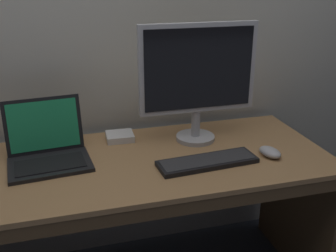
% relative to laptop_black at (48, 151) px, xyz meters
% --- Properties ---
extents(desk, '(1.62, 0.69, 0.72)m').
position_rel_laptop_black_xyz_m(desk, '(0.38, -0.09, -0.25)').
color(desk, '#A87A4C').
rests_on(desk, ground).
extents(laptop_black, '(0.35, 0.31, 0.25)m').
position_rel_laptop_black_xyz_m(laptop_black, '(0.00, 0.00, 0.00)').
color(laptop_black, black).
rests_on(laptop_black, desk).
extents(external_monitor, '(0.54, 0.18, 0.55)m').
position_rel_laptop_black_xyz_m(external_monitor, '(0.67, 0.04, 0.26)').
color(external_monitor, '#B7B7BC').
rests_on(external_monitor, desk).
extents(wired_keyboard, '(0.43, 0.16, 0.02)m').
position_rel_laptop_black_xyz_m(wired_keyboard, '(0.64, -0.20, -0.04)').
color(wired_keyboard, black).
rests_on(wired_keyboard, desk).
extents(computer_mouse, '(0.10, 0.13, 0.04)m').
position_rel_laptop_black_xyz_m(computer_mouse, '(0.92, -0.20, -0.03)').
color(computer_mouse, '#B7B7BC').
rests_on(computer_mouse, desk).
extents(external_drive_box, '(0.13, 0.12, 0.03)m').
position_rel_laptop_black_xyz_m(external_drive_box, '(0.33, 0.15, -0.04)').
color(external_drive_box, silver).
rests_on(external_drive_box, desk).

